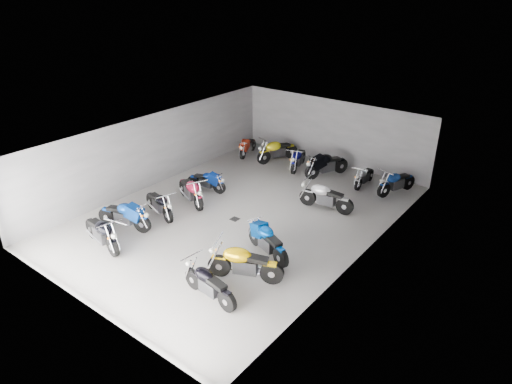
% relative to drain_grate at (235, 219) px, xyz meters
% --- Properties ---
extents(ground, '(14.00, 14.00, 0.00)m').
position_rel_drain_grate_xyz_m(ground, '(0.00, 0.50, -0.01)').
color(ground, '#9A9892').
rests_on(ground, ground).
extents(wall_back, '(10.00, 0.10, 3.20)m').
position_rel_drain_grate_xyz_m(wall_back, '(0.00, 7.50, 1.59)').
color(wall_back, gray).
rests_on(wall_back, ground).
extents(wall_left, '(0.10, 14.00, 3.20)m').
position_rel_drain_grate_xyz_m(wall_left, '(-5.00, 0.50, 1.59)').
color(wall_left, gray).
rests_on(wall_left, ground).
extents(wall_right, '(0.10, 14.00, 3.20)m').
position_rel_drain_grate_xyz_m(wall_right, '(5.00, 0.50, 1.59)').
color(wall_right, gray).
rests_on(wall_right, ground).
extents(ceiling, '(10.00, 14.00, 0.04)m').
position_rel_drain_grate_xyz_m(ceiling, '(0.00, 0.50, 3.21)').
color(ceiling, black).
rests_on(ceiling, wall_back).
extents(drain_grate, '(0.32, 0.32, 0.01)m').
position_rel_drain_grate_xyz_m(drain_grate, '(0.00, 0.00, 0.00)').
color(drain_grate, black).
rests_on(drain_grate, ground).
extents(motorcycle_left_a, '(2.31, 0.62, 1.02)m').
position_rel_drain_grate_xyz_m(motorcycle_left_a, '(-2.34, -4.31, 0.55)').
color(motorcycle_left_a, black).
rests_on(motorcycle_left_a, ground).
extents(motorcycle_left_b, '(2.22, 0.75, 1.00)m').
position_rel_drain_grate_xyz_m(motorcycle_left_b, '(-2.75, -3.03, 0.54)').
color(motorcycle_left_b, black).
rests_on(motorcycle_left_b, ground).
extents(motorcycle_left_c, '(2.08, 0.71, 0.93)m').
position_rel_drain_grate_xyz_m(motorcycle_left_c, '(-2.51, -1.56, 0.50)').
color(motorcycle_left_c, black).
rests_on(motorcycle_left_c, ground).
extents(motorcycle_left_d, '(2.17, 1.04, 1.01)m').
position_rel_drain_grate_xyz_m(motorcycle_left_d, '(-2.32, -0.03, 0.54)').
color(motorcycle_left_d, black).
rests_on(motorcycle_left_d, ground).
extents(motorcycle_left_e, '(1.89, 0.52, 0.84)m').
position_rel_drain_grate_xyz_m(motorcycle_left_e, '(-2.64, 1.24, 0.45)').
color(motorcycle_left_e, black).
rests_on(motorcycle_left_e, ground).
extents(motorcycle_right_a, '(2.13, 0.48, 0.94)m').
position_rel_drain_grate_xyz_m(motorcycle_right_a, '(2.51, -4.13, 0.51)').
color(motorcycle_right_a, black).
rests_on(motorcycle_right_a, ground).
extents(motorcycle_right_b, '(2.26, 1.14, 1.06)m').
position_rel_drain_grate_xyz_m(motorcycle_right_b, '(2.72, -2.77, 0.57)').
color(motorcycle_right_b, black).
rests_on(motorcycle_right_b, ground).
extents(motorcycle_right_c, '(2.17, 0.94, 1.00)m').
position_rel_drain_grate_xyz_m(motorcycle_right_c, '(2.46, -1.24, 0.54)').
color(motorcycle_right_c, black).
rests_on(motorcycle_right_c, ground).
extents(motorcycle_right_f, '(2.29, 0.54, 1.01)m').
position_rel_drain_grate_xyz_m(motorcycle_right_f, '(2.34, 2.86, 0.54)').
color(motorcycle_right_f, black).
rests_on(motorcycle_right_f, ground).
extents(motorcycle_back_a, '(0.69, 1.92, 0.87)m').
position_rel_drain_grate_xyz_m(motorcycle_back_a, '(-3.99, 5.78, 0.47)').
color(motorcycle_back_a, black).
rests_on(motorcycle_back_a, ground).
extents(motorcycle_back_b, '(0.99, 2.26, 1.04)m').
position_rel_drain_grate_xyz_m(motorcycle_back_b, '(-2.26, 6.00, 0.56)').
color(motorcycle_back_b, black).
rests_on(motorcycle_back_b, ground).
extents(motorcycle_back_c, '(0.76, 2.09, 0.94)m').
position_rel_drain_grate_xyz_m(motorcycle_back_c, '(-0.87, 5.81, 0.51)').
color(motorcycle_back_c, black).
rests_on(motorcycle_back_c, ground).
extents(motorcycle_back_d, '(1.11, 2.21, 1.04)m').
position_rel_drain_grate_xyz_m(motorcycle_back_d, '(0.67, 5.84, 0.56)').
color(motorcycle_back_d, black).
rests_on(motorcycle_back_d, ground).
extents(motorcycle_back_e, '(0.38, 1.85, 0.81)m').
position_rel_drain_grate_xyz_m(motorcycle_back_e, '(2.55, 5.95, 0.44)').
color(motorcycle_back_e, black).
rests_on(motorcycle_back_e, ground).
extents(motorcycle_back_f, '(0.88, 2.08, 0.95)m').
position_rel_drain_grate_xyz_m(motorcycle_back_f, '(3.99, 6.03, 0.51)').
color(motorcycle_back_f, black).
rests_on(motorcycle_back_f, ground).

